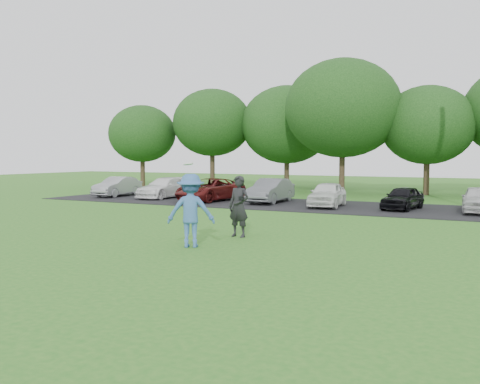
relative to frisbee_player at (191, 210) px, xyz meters
The scene contains 6 objects.
ground 1.05m from the frisbee_player, 125.21° to the right, with size 100.00×100.00×0.00m, color #286D1F.
parking_lot 12.79m from the frisbee_player, 90.80° to the left, with size 32.00×6.50×0.03m, color black.
frisbee_player is the anchor object (origin of this frame).
camera_bystander 2.21m from the frisbee_player, 81.36° to the left, with size 0.73×0.52×1.88m.
parked_cars 12.83m from the frisbee_player, 91.06° to the left, with size 28.69×5.02×1.25m.
tree_row 22.88m from the frisbee_player, 86.61° to the left, with size 42.39×9.85×8.64m.
Camera 1 is at (8.04, -11.96, 2.52)m, focal length 40.00 mm.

